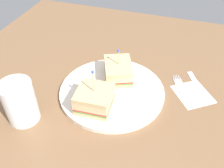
% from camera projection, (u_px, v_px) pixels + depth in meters
% --- Properties ---
extents(ground_plane, '(1.01, 1.01, 0.02)m').
position_uv_depth(ground_plane, '(112.00, 95.00, 0.68)').
color(ground_plane, brown).
extents(plate, '(0.28, 0.28, 0.01)m').
position_uv_depth(plate, '(112.00, 91.00, 0.67)').
color(plate, silver).
rests_on(plate, ground_plane).
extents(sandwich_half_front, '(0.12, 0.10, 0.09)m').
position_uv_depth(sandwich_half_front, '(117.00, 71.00, 0.69)').
color(sandwich_half_front, tan).
rests_on(sandwich_half_front, plate).
extents(sandwich_half_back, '(0.09, 0.09, 0.11)m').
position_uv_depth(sandwich_half_back, '(94.00, 99.00, 0.60)').
color(sandwich_half_back, tan).
rests_on(sandwich_half_back, plate).
extents(drink_glass, '(0.07, 0.07, 0.11)m').
position_uv_depth(drink_glass, '(21.00, 104.00, 0.57)').
color(drink_glass, beige).
rests_on(drink_glass, ground_plane).
extents(napkin, '(0.13, 0.13, 0.00)m').
position_uv_depth(napkin, '(193.00, 94.00, 0.67)').
color(napkin, white).
rests_on(napkin, ground_plane).
extents(fork, '(0.11, 0.06, 0.00)m').
position_uv_depth(fork, '(180.00, 85.00, 0.69)').
color(fork, silver).
rests_on(fork, ground_plane).
extents(knife, '(0.13, 0.07, 0.00)m').
position_uv_depth(knife, '(197.00, 84.00, 0.69)').
color(knife, silver).
rests_on(knife, ground_plane).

